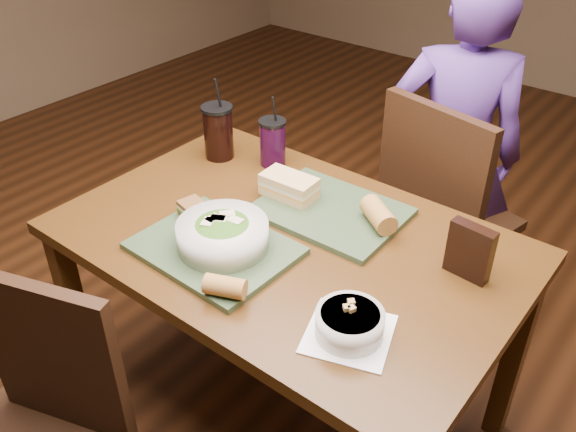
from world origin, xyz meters
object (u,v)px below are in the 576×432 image
object	(u,v)px
sandwich_far	(289,186)
cup_berry	(273,142)
dining_table	(288,261)
baguette_near	(225,286)
cup_cola	(218,132)
tray_far	(331,211)
baguette_far	(378,215)
sandwich_near	(195,211)
tray_near	(215,248)
chair_near	(36,424)
soup_bowl	(350,323)
chip_bag	(470,251)
chair_far	(438,211)
diner	(453,155)
salad_bowl	(223,233)

from	to	relation	value
sandwich_far	cup_berry	xyz separation A→B (m)	(-0.19, 0.15, 0.03)
dining_table	baguette_near	distance (m)	0.34
dining_table	cup_cola	world-z (taller)	cup_cola
tray_far	cup_berry	world-z (taller)	cup_berry
baguette_far	tray_far	bearing A→B (deg)	-173.25
sandwich_near	tray_far	bearing A→B (deg)	44.71
tray_near	sandwich_far	world-z (taller)	sandwich_far
baguette_far	cup_berry	size ratio (longest dim) A/B	0.51
chair_near	cup_berry	bearing A→B (deg)	94.78
tray_far	soup_bowl	distance (m)	0.51
cup_berry	chip_bag	xyz separation A→B (m)	(0.78, -0.15, -0.01)
chair_far	tray_far	world-z (taller)	chair_far
diner	salad_bowl	bearing A→B (deg)	54.29
sandwich_near	baguette_far	bearing A→B (deg)	34.50
diner	soup_bowl	world-z (taller)	diner
sandwich_near	cup_cola	distance (m)	0.41
chair_near	tray_far	xyz separation A→B (m)	(0.25, 0.91, 0.27)
dining_table	salad_bowl	bearing A→B (deg)	-120.44
cup_berry	tray_far	bearing A→B (deg)	-21.53
chair_far	chip_bag	world-z (taller)	chair_far
chip_bag	chair_near	bearing A→B (deg)	-123.04
baguette_far	cup_cola	world-z (taller)	cup_cola
diner	baguette_near	distance (m)	1.17
tray_far	sandwich_near	world-z (taller)	sandwich_near
dining_table	salad_bowl	xyz separation A→B (m)	(-0.10, -0.16, 0.15)
dining_table	chip_bag	distance (m)	0.52
dining_table	cup_berry	distance (m)	0.46
tray_near	salad_bowl	world-z (taller)	salad_bowl
dining_table	diner	world-z (taller)	diner
tray_near	chair_near	bearing A→B (deg)	-100.66
tray_far	sandwich_far	world-z (taller)	sandwich_far
soup_bowl	cup_berry	bearing A→B (deg)	141.73
chair_far	soup_bowl	size ratio (longest dim) A/B	4.02
tray_far	baguette_far	size ratio (longest dim) A/B	3.28
diner	chip_bag	world-z (taller)	diner
tray_far	cup_cola	size ratio (longest dim) A/B	1.45
baguette_far	cup_cola	xyz separation A→B (m)	(-0.67, 0.04, 0.05)
tray_far	chip_bag	xyz separation A→B (m)	(0.44, -0.02, 0.07)
chair_far	baguette_near	size ratio (longest dim) A/B	9.59
chair_near	sandwich_near	xyz separation A→B (m)	(-0.04, 0.62, 0.30)
chair_near	diner	distance (m)	1.64
dining_table	cup_cola	xyz separation A→B (m)	(-0.49, 0.23, 0.19)
baguette_near	dining_table	bearing A→B (deg)	98.79
chair_near	tray_far	bearing A→B (deg)	74.71
diner	tray_far	xyz separation A→B (m)	(-0.08, -0.69, 0.07)
cup_cola	cup_berry	bearing A→B (deg)	22.64
dining_table	tray_near	world-z (taller)	tray_near
diner	salad_bowl	xyz separation A→B (m)	(-0.20, -1.02, 0.12)
cup_berry	soup_bowl	bearing A→B (deg)	-38.27
salad_bowl	cup_cola	size ratio (longest dim) A/B	0.86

